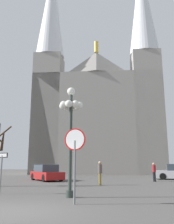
{
  "coord_description": "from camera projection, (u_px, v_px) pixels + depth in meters",
  "views": [
    {
      "loc": [
        3.91,
        -7.61,
        1.48
      ],
      "look_at": [
        -0.49,
        16.34,
        6.71
      ],
      "focal_mm": 39.01,
      "sensor_mm": 36.0,
      "label": 1
    }
  ],
  "objects": [
    {
      "name": "parked_car_near_red",
      "position": [
        46.0,
        173.0,
        22.51
      ],
      "size": [
        4.16,
        4.43,
        1.44
      ],
      "color": "maroon",
      "rests_on": "ground"
    },
    {
      "name": "stop_sign",
      "position": [
        75.0,
        149.0,
        9.58
      ],
      "size": [
        0.88,
        0.18,
        2.89
      ],
      "color": "slate",
      "rests_on": "ground"
    },
    {
      "name": "cathedral",
      "position": [
        97.0,
        106.0,
        40.59
      ],
      "size": [
        20.93,
        14.26,
        37.45
      ],
      "color": "gray",
      "rests_on": "ground"
    },
    {
      "name": "ground_plane",
      "position": [
        9.0,
        212.0,
        7.69
      ],
      "size": [
        120.0,
        120.0,
        0.0
      ],
      "primitive_type": "plane",
      "color": "#514F4C"
    },
    {
      "name": "pedestrian_walking",
      "position": [
        154.0,
        170.0,
        21.26
      ],
      "size": [
        0.32,
        0.32,
        1.61
      ],
      "color": "black",
      "rests_on": "ground"
    },
    {
      "name": "pedestrian_standing",
      "position": [
        100.0,
        170.0,
        17.76
      ],
      "size": [
        0.32,
        0.32,
        1.7
      ],
      "color": "olive",
      "rests_on": "ground"
    },
    {
      "name": "street_lamp",
      "position": [
        71.0,
        117.0,
        11.8
      ],
      "size": [
        1.18,
        1.18,
        5.21
      ],
      "color": "#2D3833",
      "rests_on": "ground"
    },
    {
      "name": "one_way_arrow_sign",
      "position": [
        1.0,
        167.0,
        12.57
      ],
      "size": [
        0.69,
        0.18,
        2.06
      ],
      "color": "slate",
      "rests_on": "ground"
    }
  ]
}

